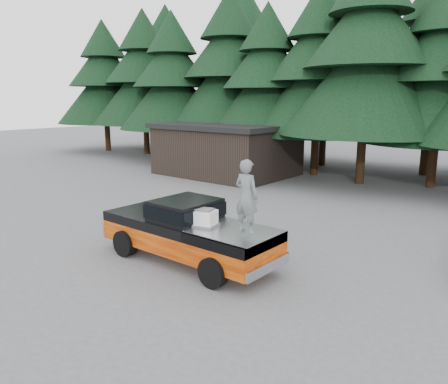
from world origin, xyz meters
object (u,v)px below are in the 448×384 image
Objects in this scene: pickup_truck at (188,240)px; utility_building at (227,149)px; air_compressor at (204,219)px; man_on_bed at (247,196)px.

pickup_truck is 15.63m from utility_building.
pickup_truck is 1.25m from air_compressor.
utility_building is (-9.81, 12.99, 0.12)m from air_compressor.
air_compressor is at bearing -13.83° from pickup_truck.
utility_building reaches higher than air_compressor.
air_compressor reaches higher than pickup_truck.
utility_building is at bearing 125.01° from pickup_truck.
man_on_bed is 0.24× the size of utility_building.
pickup_truck is at bearing 3.23° from man_on_bed.
man_on_bed reaches higher than pickup_truck.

